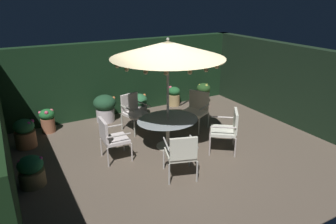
{
  "coord_description": "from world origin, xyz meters",
  "views": [
    {
      "loc": [
        -3.44,
        -5.67,
        3.5
      ],
      "look_at": [
        -0.14,
        0.28,
        0.9
      ],
      "focal_mm": 33.48,
      "sensor_mm": 36.0,
      "label": 1
    }
  ],
  "objects": [
    {
      "name": "patio_chair_south",
      "position": [
        0.98,
        -0.54,
        0.59
      ],
      "size": [
        0.86,
        0.87,
        1.0
      ],
      "color": "#BCB0AC",
      "rests_on": "ground_plane"
    },
    {
      "name": "patio_chair_southeast",
      "position": [
        -0.57,
        -1.03,
        0.57
      ],
      "size": [
        0.75,
        0.77,
        0.97
      ],
      "color": "#B3B0AB",
      "rests_on": "ground_plane"
    },
    {
      "name": "patio_umbrella",
      "position": [
        -0.14,
        0.29,
        2.35
      ],
      "size": [
        2.54,
        2.54,
        2.61
      ],
      "color": "#B2B1A4",
      "rests_on": "ground_plane"
    },
    {
      "name": "patio_dining_table",
      "position": [
        -0.14,
        0.29,
        0.59
      ],
      "size": [
        1.49,
        1.25,
        0.72
      ],
      "color": "#BBB6A6",
      "rests_on": "ground_plane"
    },
    {
      "name": "patio_chair_north",
      "position": [
        1.1,
        0.94,
        0.58
      ],
      "size": [
        0.81,
        0.83,
        1.01
      ],
      "color": "#B6B7AA",
      "rests_on": "ground_plane"
    },
    {
      "name": "hedge_backdrop_rear",
      "position": [
        0.0,
        3.15,
        1.1
      ],
      "size": [
        7.62,
        0.3,
        2.2
      ],
      "primitive_type": "cube",
      "color": "black",
      "rests_on": "ground_plane"
    },
    {
      "name": "potted_plant_front_corner",
      "position": [
        -2.51,
        2.61,
        0.35
      ],
      "size": [
        0.4,
        0.4,
        0.65
      ],
      "color": "#9F6043",
      "rests_on": "ground_plane"
    },
    {
      "name": "ground_plane",
      "position": [
        0.0,
        0.0,
        -0.01
      ],
      "size": [
        7.62,
        6.59,
        0.02
      ],
      "primitive_type": "cube",
      "color": "brown"
    },
    {
      "name": "potted_plant_left_far",
      "position": [
        1.5,
        2.84,
        0.33
      ],
      "size": [
        0.4,
        0.4,
        0.63
      ],
      "color": "tan",
      "rests_on": "ground_plane"
    },
    {
      "name": "potted_plant_back_right",
      "position": [
        -3.21,
        0.15,
        0.31
      ],
      "size": [
        0.49,
        0.49,
        0.61
      ],
      "color": "olive",
      "rests_on": "ground_plane"
    },
    {
      "name": "potted_plant_back_center",
      "position": [
        0.09,
        2.53,
        0.35
      ],
      "size": [
        0.53,
        0.53,
        0.68
      ],
      "color": "beige",
      "rests_on": "ground_plane"
    },
    {
      "name": "patio_chair_east",
      "position": [
        -1.53,
        0.34,
        0.57
      ],
      "size": [
        0.59,
        0.59,
        0.98
      ],
      "color": "#B9AFAA",
      "rests_on": "ground_plane"
    },
    {
      "name": "potted_plant_left_near",
      "position": [
        -0.93,
        2.6,
        0.43
      ],
      "size": [
        0.64,
        0.64,
        0.79
      ],
      "color": "silver",
      "rests_on": "ground_plane"
    },
    {
      "name": "patio_chair_northeast",
      "position": [
        -0.44,
        1.66,
        0.56
      ],
      "size": [
        0.69,
        0.73,
        0.98
      ],
      "color": "#B3B6A7",
      "rests_on": "ground_plane"
    },
    {
      "name": "potted_plant_back_left",
      "position": [
        2.46,
        2.52,
        0.37
      ],
      "size": [
        0.46,
        0.46,
        0.69
      ],
      "color": "#A65E51",
      "rests_on": "ground_plane"
    },
    {
      "name": "hedge_backdrop_right",
      "position": [
        3.66,
        0.0,
        1.1
      ],
      "size": [
        0.3,
        6.59,
        2.2
      ],
      "primitive_type": "cube",
      "color": "black",
      "rests_on": "ground_plane"
    },
    {
      "name": "potted_plant_right_far",
      "position": [
        -3.13,
        1.95,
        0.36
      ],
      "size": [
        0.49,
        0.48,
        0.71
      ],
      "color": "#A0633F",
      "rests_on": "ground_plane"
    }
  ]
}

